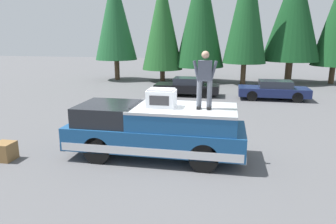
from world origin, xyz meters
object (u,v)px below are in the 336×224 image
Objects in this scene: compressor_unit at (161,98)px; parked_car_black at (188,87)px; parked_car_navy at (274,90)px; person_on_truck_bed at (205,79)px; pickup_truck at (156,130)px; wooden_crate at (5,151)px.

parked_car_black is at bearing 3.21° from compressor_unit.
parked_car_navy is at bearing -24.32° from compressor_unit.
compressor_unit is 1.43m from person_on_truck_bed.
parked_car_black is at bearing 2.12° from pickup_truck.
parked_car_navy and parked_car_black have the same top height.
parked_car_navy is at bearing -93.42° from parked_car_black.
compressor_unit is 1.50× the size of wooden_crate.
wooden_crate is (-11.47, 9.42, -0.30)m from parked_car_navy.
parked_car_navy is (10.37, -3.40, -1.97)m from person_on_truck_bed.
person_on_truck_bed is at bearing 161.87° from parked_car_navy.
person_on_truck_bed is 0.41× the size of parked_car_black.
wooden_crate is (-1.10, 6.02, -2.27)m from person_on_truck_bed.
pickup_truck is at bearing 85.97° from person_on_truck_bed.
pickup_truck reaches higher than wooden_crate.
parked_car_navy is 1.00× the size of parked_car_black.
person_on_truck_bed reaches higher than wooden_crate.
person_on_truck_bed reaches higher than pickup_truck.
pickup_truck is 1.08m from compressor_unit.
compressor_unit is at bearing 89.65° from person_on_truck_bed.
compressor_unit is 5.13m from wooden_crate.
parked_car_navy reaches higher than wooden_crate.
pickup_truck is at bearing -177.88° from parked_car_black.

